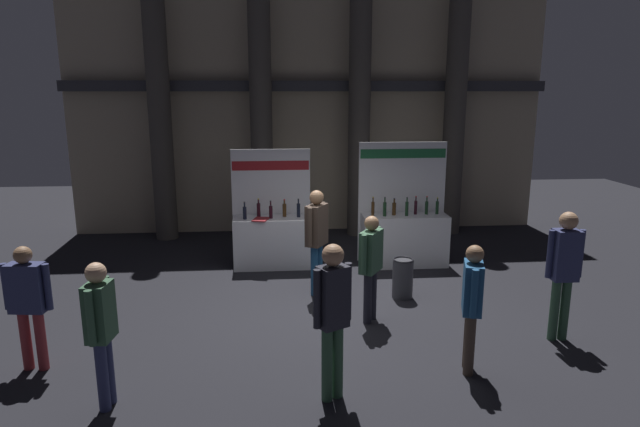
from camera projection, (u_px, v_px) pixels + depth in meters
ground_plane at (330, 309)px, 8.56m from camera, size 24.00×24.00×0.00m
hall_colonnade at (309, 103)px, 12.77m from camera, size 11.21×1.02×6.31m
exhibitor_booth_0 at (272, 237)px, 10.57m from camera, size 1.53×0.74×2.27m
exhibitor_booth_1 at (404, 234)px, 10.68m from camera, size 1.74×0.66×2.39m
trash_bin at (403, 278)px, 8.99m from camera, size 0.34×0.34×0.67m
visitor_0 at (564, 264)px, 7.30m from camera, size 0.50×0.26×1.81m
visitor_1 at (28, 298)px, 6.53m from camera, size 0.59×0.26×1.58m
visitor_2 at (472, 298)px, 6.49m from camera, size 0.32×0.55×1.61m
visitor_3 at (317, 232)px, 9.01m from camera, size 0.42×0.53×1.78m
visitor_4 at (101, 324)px, 5.73m from camera, size 0.27×0.50×1.64m
visitor_5 at (333, 310)px, 5.87m from camera, size 0.44×0.35×1.80m
visitor_6 at (371, 260)px, 7.94m from camera, size 0.41×0.53×1.61m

